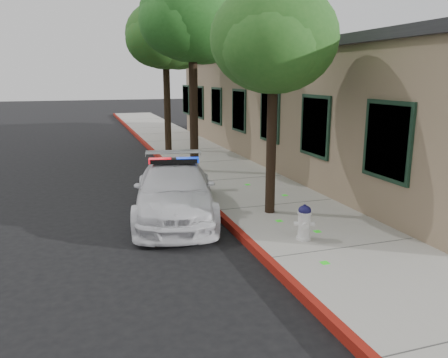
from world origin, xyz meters
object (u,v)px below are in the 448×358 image
(police_car, at_px, (175,190))
(street_tree_far, at_px, (166,39))
(fire_hydrant, at_px, (304,222))
(street_tree_mid, at_px, (192,21))
(clapboard_building, at_px, (330,106))
(street_tree_near, at_px, (274,44))

(police_car, relative_size, street_tree_far, 0.77)
(police_car, xyz_separation_m, fire_hydrant, (1.99, -2.68, -0.15))
(police_car, distance_m, street_tree_mid, 6.34)
(fire_hydrant, distance_m, street_tree_mid, 8.34)
(fire_hydrant, bearing_deg, street_tree_mid, 114.84)
(police_car, bearing_deg, clapboard_building, 48.18)
(street_tree_mid, xyz_separation_m, street_tree_far, (0.02, 4.43, -0.19))
(police_car, height_order, street_tree_near, street_tree_near)
(fire_hydrant, bearing_deg, clapboard_building, 78.00)
(street_tree_far, bearing_deg, fire_hydrant, -88.23)
(clapboard_building, xyz_separation_m, fire_hydrant, (-5.60, -8.38, -1.62))
(street_tree_mid, relative_size, street_tree_far, 1.04)
(police_car, height_order, street_tree_mid, street_tree_mid)
(street_tree_near, height_order, street_tree_far, street_tree_far)
(clapboard_building, height_order, street_tree_near, street_tree_near)
(street_tree_near, bearing_deg, street_tree_mid, 95.40)
(police_car, height_order, fire_hydrant, police_car)
(police_car, bearing_deg, fire_hydrant, -42.12)
(street_tree_far, bearing_deg, clapboard_building, -27.37)
(street_tree_near, relative_size, street_tree_mid, 0.80)
(clapboard_building, relative_size, street_tree_far, 3.39)
(fire_hydrant, height_order, street_tree_near, street_tree_near)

